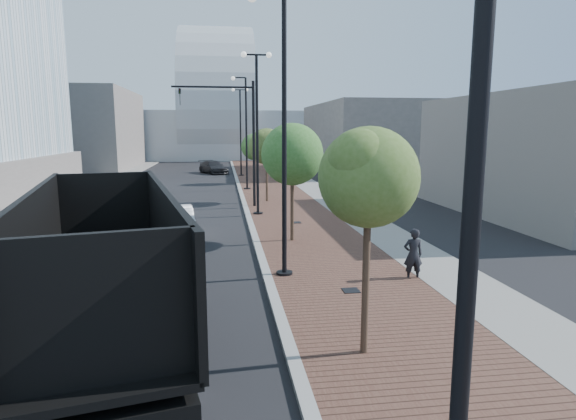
{
  "coord_description": "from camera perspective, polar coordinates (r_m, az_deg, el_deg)",
  "views": [
    {
      "loc": [
        -1.44,
        -5.64,
        5.0
      ],
      "look_at": [
        1.0,
        12.0,
        2.0
      ],
      "focal_mm": 29.81,
      "sensor_mm": 36.0,
      "label": 1
    }
  ],
  "objects": [
    {
      "name": "dark_car_far",
      "position": [
        55.83,
        -8.89,
        5.06
      ],
      "size": [
        3.89,
        5.41,
        1.45
      ],
      "primitive_type": "imported",
      "rotation": [
        0.0,
        0.0,
        0.42
      ],
      "color": "black",
      "rests_on": "ground"
    },
    {
      "name": "streetlight_0",
      "position": [
        4.18,
        21.48,
        6.41
      ],
      "size": [
        1.72,
        0.56,
        9.28
      ],
      "color": "black",
      "rests_on": "ground"
    },
    {
      "name": "tree_1",
      "position": [
        20.92,
        0.62,
        6.62
      ],
      "size": [
        2.71,
        2.71,
        5.3
      ],
      "color": "#382619",
      "rests_on": "ground"
    },
    {
      "name": "utility_cover_2",
      "position": [
        25.41,
        0.97,
        -1.49
      ],
      "size": [
        0.5,
        0.5,
        0.02
      ],
      "primitive_type": "cube",
      "color": "black",
      "rests_on": "sidewalk"
    },
    {
      "name": "streetlight_1",
      "position": [
        15.77,
        -0.86,
        7.17
      ],
      "size": [
        1.44,
        0.56,
        9.21
      ],
      "color": "black",
      "rests_on": "ground"
    },
    {
      "name": "convention_center",
      "position": [
        90.65,
        -8.35,
        10.1
      ],
      "size": [
        50.0,
        30.0,
        50.0
      ],
      "color": "#A9AFB3",
      "rests_on": "ground"
    },
    {
      "name": "traffic_mast",
      "position": [
        30.66,
        -5.82,
        9.48
      ],
      "size": [
        5.09,
        0.2,
        8.0
      ],
      "color": "black",
      "rests_on": "ground"
    },
    {
      "name": "utility_cover_1",
      "position": [
        14.98,
        7.52,
        -9.49
      ],
      "size": [
        0.5,
        0.5,
        0.02
      ],
      "primitive_type": "cube",
      "color": "black",
      "rests_on": "sidewalk"
    },
    {
      "name": "tree_3",
      "position": [
        44.8,
        -3.95,
        7.52
      ],
      "size": [
        2.51,
        2.49,
        4.67
      ],
      "color": "#382619",
      "rests_on": "ground"
    },
    {
      "name": "commercial_block_e",
      "position": [
        32.21,
        29.42,
        5.67
      ],
      "size": [
        10.0,
        16.0,
        7.0
      ],
      "primitive_type": "cube",
      "color": "slate",
      "rests_on": "ground"
    },
    {
      "name": "curb",
      "position": [
        45.93,
        -6.04,
        3.35
      ],
      "size": [
        0.3,
        140.0,
        0.14
      ],
      "primitive_type": "cube",
      "color": "gray",
      "rests_on": "ground"
    },
    {
      "name": "dump_truck",
      "position": [
        15.03,
        -20.74,
        -4.29
      ],
      "size": [
        5.46,
        13.98,
        3.71
      ],
      "rotation": [
        0.0,
        0.0,
        0.21
      ],
      "color": "black",
      "rests_on": "ground"
    },
    {
      "name": "sidewalk",
      "position": [
        46.17,
        -1.68,
        3.42
      ],
      "size": [
        7.0,
        140.0,
        0.12
      ],
      "primitive_type": "cube",
      "color": "#4C2D23",
      "rests_on": "ground"
    },
    {
      "name": "commercial_block_ne",
      "position": [
        58.32,
        9.64,
        8.45
      ],
      "size": [
        12.0,
        22.0,
        8.0
      ],
      "primitive_type": "cube",
      "color": "#5F5956",
      "rests_on": "ground"
    },
    {
      "name": "streetlight_3",
      "position": [
        39.69,
        -5.14,
        8.58
      ],
      "size": [
        1.44,
        0.56,
        9.21
      ],
      "color": "black",
      "rests_on": "ground"
    },
    {
      "name": "tree_0",
      "position": [
        10.2,
        9.8,
        3.76
      ],
      "size": [
        2.21,
        2.13,
        5.08
      ],
      "color": "#382619",
      "rests_on": "ground"
    },
    {
      "name": "concrete_strip",
      "position": [
        46.54,
        1.63,
        3.47
      ],
      "size": [
        2.4,
        140.0,
        0.13
      ],
      "primitive_type": "cube",
      "color": "slate",
      "rests_on": "ground"
    },
    {
      "name": "streetlight_4",
      "position": [
        51.68,
        -5.68,
        9.32
      ],
      "size": [
        1.72,
        0.56,
        9.28
      ],
      "color": "black",
      "rests_on": "ground"
    },
    {
      "name": "pedestrian",
      "position": [
        16.5,
        14.69,
        -5.18
      ],
      "size": [
        0.67,
        0.46,
        1.78
      ],
      "primitive_type": "imported",
      "rotation": [
        0.0,
        0.0,
        3.08
      ],
      "color": "black",
      "rests_on": "ground"
    },
    {
      "name": "tree_2",
      "position": [
        32.83,
        -2.49,
        7.56
      ],
      "size": [
        2.49,
        2.46,
        5.1
      ],
      "color": "#382619",
      "rests_on": "ground"
    },
    {
      "name": "white_sedan",
      "position": [
        22.74,
        -13.23,
        -1.49
      ],
      "size": [
        2.29,
        4.69,
        1.48
      ],
      "primitive_type": "imported",
      "rotation": [
        0.0,
        0.0,
        0.17
      ],
      "color": "silver",
      "rests_on": "ground"
    },
    {
      "name": "commercial_block_nw",
      "position": [
        68.22,
        -23.95,
        8.76
      ],
      "size": [
        14.0,
        20.0,
        10.0
      ],
      "primitive_type": "cube",
      "color": "slate",
      "rests_on": "ground"
    },
    {
      "name": "dark_car_mid",
      "position": [
        34.86,
        -18.1,
        2.09
      ],
      "size": [
        4.26,
        5.96,
        1.51
      ],
      "primitive_type": "imported",
      "rotation": [
        0.0,
        0.0,
        0.36
      ],
      "color": "black",
      "rests_on": "ground"
    },
    {
      "name": "streetlight_2",
      "position": [
        27.72,
        -3.7,
        9.17
      ],
      "size": [
        1.72,
        0.56,
        9.28
      ],
      "color": "black",
      "rests_on": "ground"
    },
    {
      "name": "west_sidewalk",
      "position": [
        47.34,
        -21.98,
        2.88
      ],
      "size": [
        4.0,
        140.0,
        0.12
      ],
      "primitive_type": "cube",
      "color": "slate",
      "rests_on": "ground"
    }
  ]
}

